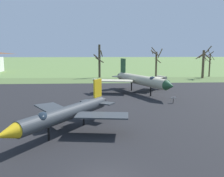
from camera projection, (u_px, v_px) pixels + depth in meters
asphalt_apron at (100, 112)px, 28.72m from camera, size 94.30×52.24×0.05m
grass_verge_strip at (98, 80)px, 60.42m from camera, size 154.30×12.00×0.06m
jet_fighter_front_left at (65, 114)px, 21.00m from camera, size 9.70×11.80×4.28m
jet_fighter_front_right at (141, 80)px, 41.40m from camera, size 13.98×15.55×5.78m
info_placard_front_right at (173, 99)px, 33.67m from camera, size 0.64×0.24×0.91m
bare_tree_far_left at (99, 61)px, 66.45m from camera, size 2.85×2.20×8.95m
bare_tree_left_of_center at (156, 61)px, 68.53m from camera, size 3.15×3.12×8.32m
bare_tree_center at (204, 62)px, 64.54m from camera, size 3.73×3.81×8.58m
bare_tree_right_of_center at (209, 63)px, 69.09m from camera, size 2.95×2.99×7.53m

